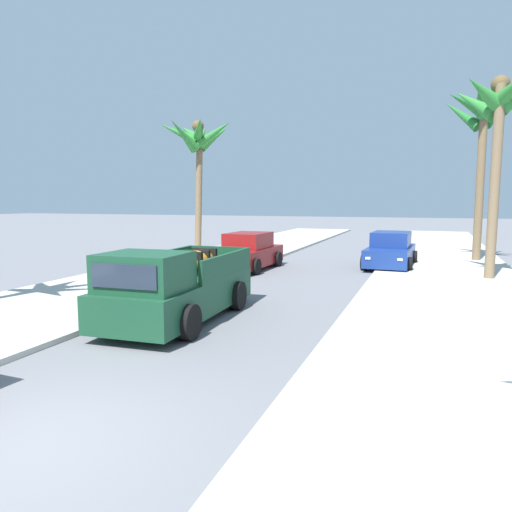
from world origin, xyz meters
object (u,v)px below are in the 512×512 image
(car_right_near, at_px, (248,252))
(palm_tree_right_back, at_px, (483,121))
(car_left_mid, at_px, (391,251))
(palm_tree_left_mid, at_px, (198,142))
(palm_tree_left_back, at_px, (501,113))
(pickup_truck, at_px, (177,288))

(car_right_near, xyz_separation_m, palm_tree_right_back, (9.26, 5.72, 5.77))
(car_left_mid, bearing_deg, palm_tree_right_back, 40.50)
(palm_tree_left_mid, distance_m, palm_tree_left_back, 14.52)
(palm_tree_left_back, relative_size, palm_tree_right_back, 0.92)
(palm_tree_left_back, bearing_deg, car_left_mid, 143.83)
(car_right_near, relative_size, palm_tree_left_mid, 0.60)
(pickup_truck, relative_size, car_left_mid, 1.22)
(pickup_truck, relative_size, car_right_near, 1.22)
(pickup_truck, distance_m, palm_tree_left_mid, 15.38)
(pickup_truck, relative_size, palm_tree_left_mid, 0.74)
(palm_tree_left_back, bearing_deg, palm_tree_left_mid, 161.78)
(car_right_near, distance_m, palm_tree_left_mid, 8.22)
(pickup_truck, height_order, palm_tree_left_back, palm_tree_left_back)
(pickup_truck, bearing_deg, car_left_mid, 70.01)
(car_right_near, distance_m, palm_tree_right_back, 12.32)
(car_left_mid, distance_m, palm_tree_left_mid, 11.54)
(pickup_truck, distance_m, palm_tree_right_back, 17.36)
(car_left_mid, distance_m, palm_tree_right_back, 7.49)
(car_left_mid, height_order, palm_tree_right_back, palm_tree_right_back)
(pickup_truck, distance_m, car_left_mid, 12.08)
(palm_tree_left_mid, relative_size, palm_tree_left_back, 0.99)
(palm_tree_right_back, bearing_deg, car_left_mid, -139.50)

